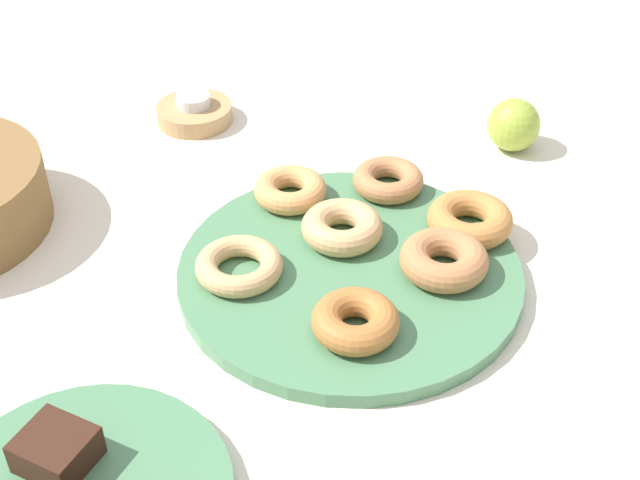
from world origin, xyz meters
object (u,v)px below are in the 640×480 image
donut_1 (342,227)px  candle_holder (195,113)px  donut_4 (388,180)px  brownie_far (56,450)px  donut_6 (470,219)px  donut_3 (355,321)px  tealight (193,100)px  donut_5 (290,190)px  donut_plate (350,273)px  donut_0 (444,260)px  apple (514,125)px  donut_2 (239,266)px

donut_1 → candle_holder: 0.33m
donut_4 → candle_holder: (0.14, 0.26, -0.02)m
donut_4 → brownie_far: brownie_far is taller
donut_6 → donut_3: bearing=149.5°
donut_3 → tealight: donut_3 is taller
donut_5 → brownie_far: bearing=162.7°
donut_plate → donut_1: bearing=17.0°
donut_plate → tealight: (0.28, 0.23, 0.02)m
donut_0 → candle_holder: 0.43m
donut_4 → donut_6: donut_6 is taller
donut_1 → brownie_far: same height
candle_holder → apple: 0.40m
donut_0 → donut_6: size_ratio=0.98×
donut_4 → brownie_far: size_ratio=1.46×
donut_1 → tealight: 0.33m
donut_1 → brownie_far: 0.36m
brownie_far → donut_1: bearing=-30.0°
donut_plate → donut_6: donut_6 is taller
tealight → apple: apple is taller
donut_4 → apple: (0.14, -0.14, 0.00)m
donut_4 → tealight: (0.14, 0.26, 0.00)m
donut_2 → apple: apple is taller
donut_6 → donut_2: bearing=115.4°
donut_6 → apple: apple is taller
candle_holder → apple: (-0.01, -0.40, 0.02)m
donut_3 → apple: 0.40m
donut_3 → tealight: 0.45m
donut_4 → donut_5: (-0.04, 0.10, 0.00)m
apple → donut_0: bearing=164.6°
donut_5 → candle_holder: bearing=41.2°
donut_3 → donut_2: bearing=61.8°
donut_6 → donut_5: bearing=81.4°
donut_3 → tealight: (0.38, 0.25, 0.00)m
donut_plate → candle_holder: candle_holder is taller
donut_1 → donut_4: donut_1 is taller
donut_0 → apple: 0.28m
donut_0 → donut_5: size_ratio=1.10×
donut_0 → candle_holder: donut_0 is taller
donut_plate → apple: bearing=-30.9°
donut_5 → apple: 0.30m
donut_6 → brownie_far: size_ratio=1.65×
donut_0 → donut_6: 0.08m
donut_3 → candle_holder: size_ratio=0.83×
donut_1 → apple: 0.29m
donut_6 → brownie_far: bearing=138.0°
donut_plate → donut_5: 0.13m
donut_1 → donut_4: size_ratio=1.06×
donut_2 → donut_4: donut_4 is taller
donut_plate → donut_1: size_ratio=4.08×
donut_1 → apple: bearing=-37.8°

